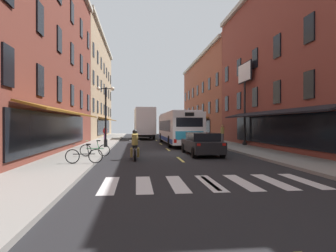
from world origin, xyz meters
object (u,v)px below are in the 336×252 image
Objects in this scene: billboard_sign at (245,82)px; transit_bus at (178,128)px; box_truck at (144,123)px; motorcycle_rider at (135,147)px; sedan_near at (202,144)px; street_lamp_twin at (106,113)px; pedestrian_near at (105,133)px; sedan_mid at (144,131)px; pedestrian_mid at (222,133)px; bicycle_mid at (95,150)px; bicycle_near at (84,156)px.

billboard_sign is 0.60× the size of transit_bus.
motorcycle_rider is (-1.13, -22.25, -1.37)m from box_truck.
sedan_near is 1.00× the size of street_lamp_twin.
motorcycle_rider is at bearing -58.23° from pedestrian_near.
box_truck is 11.75m from sedan_mid.
transit_bus is at bearing -74.91° from box_truck.
pedestrian_near is 0.90× the size of pedestrian_mid.
sedan_mid is at bearing 95.20° from pedestrian_near.
bicycle_mid is 0.35× the size of street_lamp_twin.
box_truck reaches higher than sedan_near.
bicycle_mid is at bearing -98.90° from box_truck.
sedan_near is 2.71× the size of pedestrian_mid.
billboard_sign is at bearing 33.65° from bicycle_mid.
billboard_sign is 15.11m from bicycle_mid.
pedestrian_near is at bearing 145.33° from transit_bus.
box_truck reaches higher than bicycle_mid.
pedestrian_near is (-1.08, 15.93, 0.48)m from bicycle_mid.
billboard_sign reaches higher than sedan_near.
sedan_mid is 0.89× the size of street_lamp_twin.
sedan_near is 4.64m from motorcycle_rider.
motorcycle_rider is 2.36m from bicycle_mid.
motorcycle_rider is 15.37m from pedestrian_mid.
transit_bus is at bearing -14.25° from pedestrian_near.
pedestrian_near reaches higher than bicycle_near.
box_truck is at bearing 87.10° from motorcycle_rider.
bicycle_near is at bearing -91.37° from bicycle_mid.
box_truck is 24.93m from bicycle_near.
pedestrian_near reaches higher than bicycle_mid.
sedan_mid is at bearing 96.72° from transit_bus.
sedan_near is 8.91m from street_lamp_twin.
bicycle_near is (-11.89, -10.92, -5.17)m from billboard_sign.
bicycle_near is at bearing -95.83° from sedan_mid.
sedan_mid reaches higher than bicycle_mid.
motorcycle_rider is 0.43× the size of street_lamp_twin.
pedestrian_near is at bearing -14.16° from pedestrian_mid.
bicycle_mid is 0.96× the size of pedestrian_mid.
sedan_mid is at bearing 81.93° from street_lamp_twin.
motorcycle_rider is 8.22m from street_lamp_twin.
billboard_sign is 1.49× the size of street_lamp_twin.
sedan_near is at bearing -40.61° from street_lamp_twin.
transit_bus is 2.48× the size of sedan_near.
box_truck is at bearing 121.60° from billboard_sign.
motorcycle_rider is 1.21× the size of bicycle_mid.
bicycle_mid is (-6.47, -1.27, -0.22)m from sedan_near.
transit_bus is at bearing 70.72° from motorcycle_rider.
pedestrian_mid is at bearing 66.82° from sedan_near.
street_lamp_twin reaches higher than bicycle_mid.
bicycle_near is at bearing -66.54° from pedestrian_near.
pedestrian_mid is at bearing -70.85° from sedan_mid.
transit_bus is 6.99× the size of bicycle_near.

